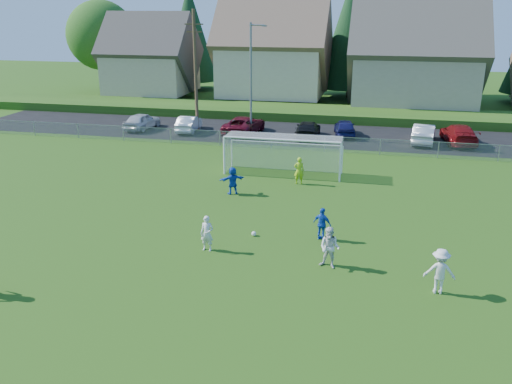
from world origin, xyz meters
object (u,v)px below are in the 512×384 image
at_px(car_e, 345,128).
at_px(player_blue_a, 322,224).
at_px(car_b, 189,124).
at_px(player_white_b, 330,248).
at_px(player_white_c, 440,271).
at_px(car_f, 424,133).
at_px(player_blue_b, 233,181).
at_px(soccer_ball, 254,234).
at_px(car_c, 244,125).
at_px(goalkeeper, 299,171).
at_px(car_a, 142,121).
at_px(soccer_goal, 284,149).
at_px(car_d, 308,130).
at_px(car_g, 459,134).
at_px(player_white_a, 207,233).

bearing_deg(car_e, player_blue_a, 83.77).
bearing_deg(car_b, player_white_b, 116.06).
height_order(player_white_c, car_f, player_white_c).
bearing_deg(player_blue_b, soccer_ball, 81.29).
bearing_deg(player_blue_a, car_c, -43.77).
bearing_deg(goalkeeper, car_a, -48.30).
distance_m(car_f, soccer_goal, 14.01).
height_order(player_blue_b, car_d, player_blue_b).
bearing_deg(car_g, player_blue_b, 42.10).
bearing_deg(goalkeeper, car_e, -107.72).
height_order(car_c, soccer_goal, soccer_goal).
xyz_separation_m(car_b, car_c, (4.80, 0.26, 0.06)).
relative_size(soccer_ball, player_blue_b, 0.14).
distance_m(soccer_ball, car_b, 23.08).
bearing_deg(player_white_c, soccer_ball, -24.26).
relative_size(player_blue_a, car_b, 0.37).
distance_m(car_b, car_f, 19.33).
bearing_deg(car_a, player_white_a, 126.84).
xyz_separation_m(player_white_b, player_blue_b, (-6.27, 8.07, -0.09)).
relative_size(car_f, soccer_goal, 0.62).
relative_size(soccer_ball, car_b, 0.05).
bearing_deg(soccer_ball, player_white_a, -129.61).
distance_m(soccer_ball, player_blue_a, 3.22).
bearing_deg(car_e, car_f, 162.08).
bearing_deg(car_d, player_blue_b, 77.78).
bearing_deg(player_white_c, car_g, -97.88).
height_order(player_white_a, car_c, player_white_a).
xyz_separation_m(player_white_a, player_white_c, (9.55, -1.66, 0.09)).
bearing_deg(car_a, car_g, -172.18).
height_order(soccer_ball, player_white_a, player_white_a).
height_order(soccer_ball, player_white_c, player_white_c).
height_order(player_white_c, car_g, player_white_c).
height_order(player_blue_a, car_b, player_blue_a).
height_order(player_blue_b, goalkeeper, goalkeeper).
relative_size(car_b, car_c, 0.78).
relative_size(player_white_b, car_c, 0.33).
height_order(player_white_c, car_a, player_white_c).
xyz_separation_m(car_e, car_g, (8.85, -0.79, 0.07)).
relative_size(player_white_b, player_white_c, 0.99).
height_order(car_e, car_f, car_f).
relative_size(car_f, car_g, 0.88).
bearing_deg(goalkeeper, car_c, -72.70).
xyz_separation_m(player_white_c, goalkeeper, (-7.03, 11.90, -0.06)).
bearing_deg(player_blue_b, player_white_a, 63.71).
xyz_separation_m(car_a, soccer_goal, (14.35, -10.28, 0.91)).
bearing_deg(player_blue_a, car_b, -33.13).
relative_size(player_white_c, car_c, 0.34).
xyz_separation_m(player_white_c, car_e, (-5.22, 25.51, -0.20)).
relative_size(player_white_b, car_d, 0.38).
xyz_separation_m(goalkeeper, car_d, (-1.08, 12.18, -0.15)).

